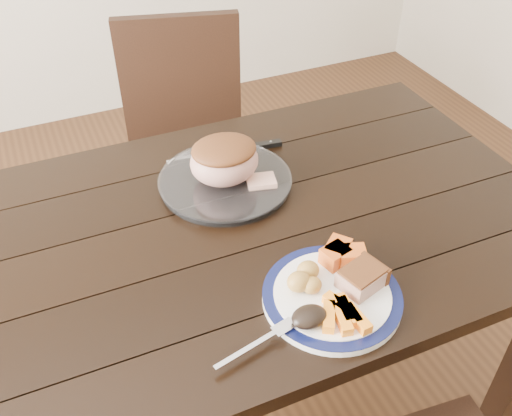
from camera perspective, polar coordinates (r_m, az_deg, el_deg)
name	(u,v)px	position (r m, az deg, el deg)	size (l,w,h in m)	color
ground	(230,407)	(1.90, -2.60, -19.23)	(4.00, 4.00, 0.00)	#472B16
dining_table	(222,257)	(1.38, -3.38, -4.95)	(1.61, 0.92, 0.75)	black
chair_far	(186,140)	(2.05, -6.97, 6.80)	(0.52, 0.52, 0.93)	black
dinner_plate	(332,297)	(1.17, 7.59, -8.81)	(0.28, 0.28, 0.02)	white
plate_rim	(332,294)	(1.16, 7.62, -8.53)	(0.28, 0.28, 0.02)	#0B1037
serving_platter	(225,182)	(1.44, -3.09, 2.58)	(0.33, 0.33, 0.02)	white
pork_slice	(362,279)	(1.17, 10.51, -6.96)	(0.09, 0.07, 0.04)	tan
roasted_potatoes	(305,278)	(1.15, 4.94, -7.03)	(0.08, 0.08, 0.04)	gold
carrot_batons	(343,313)	(1.11, 8.74, -10.38)	(0.09, 0.11, 0.02)	orange
pumpkin_wedges	(342,254)	(1.21, 8.56, -4.58)	(0.10, 0.09, 0.04)	orange
dark_mushroom	(309,317)	(1.09, 5.35, -10.77)	(0.07, 0.05, 0.03)	black
fork	(262,341)	(1.07, 0.56, -13.16)	(0.18, 0.05, 0.00)	silver
roast_joint	(224,161)	(1.40, -3.18, 4.67)	(0.17, 0.15, 0.11)	tan
cut_slice	(261,182)	(1.41, 0.53, 2.65)	(0.07, 0.06, 0.02)	tan
carving_knife	(247,148)	(1.57, -0.94, 5.98)	(0.32, 0.06, 0.01)	silver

